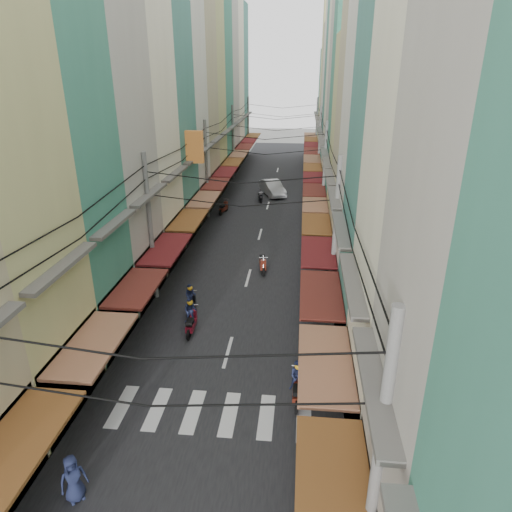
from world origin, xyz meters
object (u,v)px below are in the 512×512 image
Objects in this scene: white_car at (272,195)px; bicycle at (364,320)px; traffic_sign at (340,358)px; market_umbrella at (414,407)px.

bicycle is (6.43, -24.32, 0.00)m from white_car.
bicycle is 0.66× the size of traffic_sign.
market_umbrella reaches higher than bicycle.
traffic_sign is (-2.19, 2.69, -0.18)m from market_umbrella.
white_car is 30.93m from traffic_sign.
market_umbrella is at bearing -50.89° from traffic_sign.
bicycle is 9.13m from market_umbrella.
white_car is 25.15m from bicycle.
traffic_sign is (-1.81, -6.21, 1.85)m from bicycle.
white_car reaches higher than bicycle.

